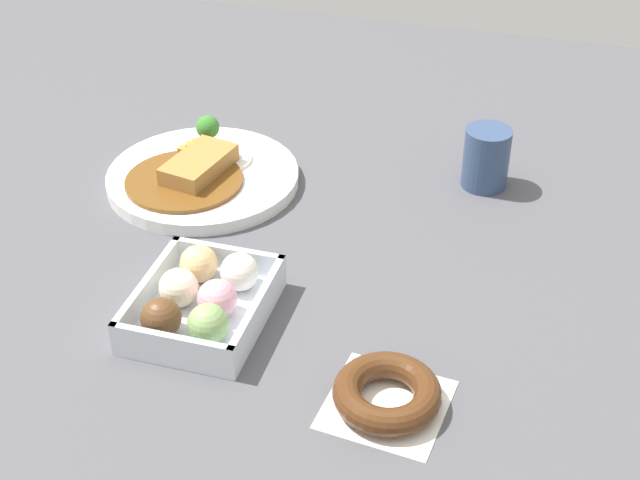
# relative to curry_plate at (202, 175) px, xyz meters

# --- Properties ---
(ground_plane) EXTENTS (1.60, 1.60, 0.00)m
(ground_plane) POSITION_rel_curry_plate_xyz_m (0.14, 0.13, -0.01)
(ground_plane) COLOR #4C4C51
(curry_plate) EXTENTS (0.27, 0.27, 0.06)m
(curry_plate) POSITION_rel_curry_plate_xyz_m (0.00, 0.00, 0.00)
(curry_plate) COLOR white
(curry_plate) RESTS_ON ground_plane
(donut_box) EXTENTS (0.17, 0.14, 0.06)m
(donut_box) POSITION_rel_curry_plate_xyz_m (0.27, 0.11, 0.01)
(donut_box) COLOR silver
(donut_box) RESTS_ON ground_plane
(chocolate_ring_donut) EXTENTS (0.13, 0.13, 0.03)m
(chocolate_ring_donut) POSITION_rel_curry_plate_xyz_m (0.35, 0.34, 0.00)
(chocolate_ring_donut) COLOR white
(chocolate_ring_donut) RESTS_ON ground_plane
(coffee_mug) EXTENTS (0.06, 0.06, 0.09)m
(coffee_mug) POSITION_rel_curry_plate_xyz_m (-0.11, 0.38, 0.03)
(coffee_mug) COLOR #33476B
(coffee_mug) RESTS_ON ground_plane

